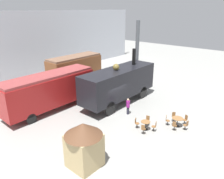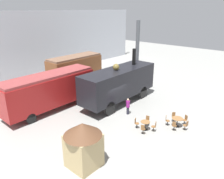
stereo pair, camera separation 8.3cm
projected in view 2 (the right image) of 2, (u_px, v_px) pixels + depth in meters
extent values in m
plane|color=gray|center=(113.00, 110.00, 21.19)|extent=(80.00, 80.00, 0.00)
cube|color=#B2B7C1|center=(25.00, 46.00, 29.37)|extent=(44.00, 0.15, 9.00)
cube|color=brown|center=(75.00, 68.00, 27.72)|extent=(7.12, 2.45, 2.53)
cube|color=brown|center=(75.00, 57.00, 27.23)|extent=(6.98, 2.26, 0.24)
cylinder|color=black|center=(94.00, 77.00, 29.02)|extent=(1.38, 0.12, 1.38)
cylinder|color=black|center=(82.00, 74.00, 30.46)|extent=(1.38, 0.12, 1.38)
cylinder|color=black|center=(68.00, 85.00, 26.01)|extent=(1.38, 0.12, 1.38)
cylinder|color=black|center=(57.00, 81.00, 27.45)|extent=(1.38, 0.12, 1.38)
cube|color=maroon|center=(50.00, 90.00, 20.71)|extent=(9.17, 2.46, 2.72)
cone|color=maroon|center=(92.00, 77.00, 24.64)|extent=(2.00, 2.34, 2.34)
cube|color=brown|center=(48.00, 75.00, 20.19)|extent=(8.98, 2.26, 0.24)
cylinder|color=black|center=(81.00, 100.00, 22.45)|extent=(0.91, 0.12, 0.91)
cylinder|color=black|center=(66.00, 94.00, 23.89)|extent=(0.91, 0.12, 0.91)
cylinder|color=black|center=(31.00, 119.00, 18.58)|extent=(0.91, 0.12, 0.91)
cylinder|color=black|center=(18.00, 111.00, 20.03)|extent=(0.91, 0.12, 0.91)
cube|color=black|center=(119.00, 82.00, 22.09)|extent=(9.02, 2.62, 2.77)
cylinder|color=black|center=(134.00, 57.00, 23.05)|extent=(0.37, 0.37, 1.70)
sphere|color=brown|center=(116.00, 67.00, 21.18)|extent=(0.64, 0.64, 0.64)
cylinder|color=black|center=(143.00, 93.00, 23.78)|extent=(1.30, 0.12, 1.30)
cylinder|color=black|center=(125.00, 87.00, 25.32)|extent=(1.30, 0.12, 1.30)
cylinder|color=black|center=(110.00, 109.00, 19.97)|extent=(1.30, 0.12, 1.30)
cylinder|color=black|center=(91.00, 101.00, 21.52)|extent=(1.30, 0.12, 1.30)
cylinder|color=black|center=(177.00, 126.00, 18.25)|extent=(0.44, 0.44, 0.02)
cylinder|color=black|center=(177.00, 122.00, 18.12)|extent=(0.08, 0.08, 0.72)
cylinder|color=olive|center=(177.00, 118.00, 17.98)|extent=(0.92, 0.92, 0.03)
cylinder|color=black|center=(145.00, 130.00, 17.75)|extent=(0.44, 0.44, 0.02)
cylinder|color=black|center=(145.00, 126.00, 17.63)|extent=(0.08, 0.08, 0.69)
cylinder|color=olive|center=(145.00, 122.00, 17.50)|extent=(0.76, 0.76, 0.03)
cylinder|color=black|center=(174.00, 128.00, 17.57)|extent=(0.06, 0.06, 0.42)
cylinder|color=brown|center=(174.00, 126.00, 17.49)|extent=(0.36, 0.36, 0.03)
cube|color=brown|center=(174.00, 124.00, 17.29)|extent=(0.09, 0.29, 0.42)
cylinder|color=black|center=(185.00, 128.00, 17.63)|extent=(0.06, 0.06, 0.42)
cylinder|color=brown|center=(185.00, 125.00, 17.55)|extent=(0.36, 0.36, 0.03)
cube|color=brown|center=(187.00, 124.00, 17.36)|extent=(0.29, 0.08, 0.42)
cylinder|color=black|center=(184.00, 123.00, 18.44)|extent=(0.06, 0.06, 0.42)
cylinder|color=brown|center=(184.00, 120.00, 18.37)|extent=(0.36, 0.36, 0.03)
cube|color=brown|center=(186.00, 117.00, 18.34)|extent=(0.16, 0.28, 0.42)
cylinder|color=black|center=(174.00, 120.00, 18.88)|extent=(0.06, 0.06, 0.42)
cylinder|color=brown|center=(174.00, 118.00, 18.81)|extent=(0.36, 0.36, 0.03)
cube|color=brown|center=(174.00, 114.00, 18.87)|extent=(0.23, 0.23, 0.42)
cylinder|color=black|center=(167.00, 123.00, 18.34)|extent=(0.06, 0.06, 0.42)
cylinder|color=brown|center=(168.00, 121.00, 18.27)|extent=(0.36, 0.36, 0.03)
cube|color=brown|center=(166.00, 118.00, 18.22)|extent=(0.27, 0.17, 0.42)
cylinder|color=black|center=(147.00, 124.00, 18.28)|extent=(0.06, 0.06, 0.42)
cylinder|color=brown|center=(147.00, 121.00, 18.20)|extent=(0.36, 0.36, 0.03)
cube|color=brown|center=(148.00, 118.00, 18.25)|extent=(0.13, 0.28, 0.42)
cylinder|color=black|center=(137.00, 126.00, 17.92)|extent=(0.06, 0.06, 0.42)
cylinder|color=brown|center=(137.00, 123.00, 17.84)|extent=(0.36, 0.36, 0.03)
cube|color=brown|center=(135.00, 121.00, 17.82)|extent=(0.28, 0.13, 0.42)
cylinder|color=black|center=(143.00, 132.00, 17.09)|extent=(0.06, 0.06, 0.42)
cylinder|color=brown|center=(143.00, 129.00, 17.01)|extent=(0.36, 0.36, 0.03)
cube|color=brown|center=(143.00, 127.00, 16.80)|extent=(0.13, 0.28, 0.42)
cylinder|color=black|center=(153.00, 129.00, 17.45)|extent=(0.06, 0.06, 0.42)
cylinder|color=brown|center=(154.00, 127.00, 17.37)|extent=(0.36, 0.36, 0.03)
cube|color=brown|center=(156.00, 124.00, 17.24)|extent=(0.28, 0.13, 0.42)
cylinder|color=#262633|center=(128.00, 111.00, 20.26)|extent=(0.24, 0.24, 0.72)
cylinder|color=#8C1E7A|center=(128.00, 104.00, 20.02)|extent=(0.34, 0.34, 0.64)
sphere|color=tan|center=(128.00, 100.00, 19.88)|extent=(0.21, 0.21, 0.21)
cube|color=tan|center=(84.00, 151.00, 13.36)|extent=(1.80, 1.80, 2.20)
cone|color=brown|center=(83.00, 129.00, 12.84)|extent=(2.34, 2.34, 0.80)
cylinder|color=#4C5156|center=(137.00, 55.00, 26.31)|extent=(0.44, 0.44, 8.00)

